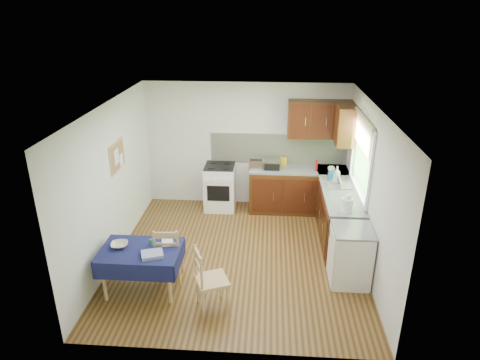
# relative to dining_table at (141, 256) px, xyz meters

# --- Properties ---
(floor) EXTENTS (4.20, 4.20, 0.00)m
(floor) POSITION_rel_dining_table_xyz_m (1.31, 0.97, -0.57)
(floor) COLOR #452D12
(floor) RESTS_ON ground
(ceiling) EXTENTS (4.00, 4.20, 0.02)m
(ceiling) POSITION_rel_dining_table_xyz_m (1.31, 0.97, 1.93)
(ceiling) COLOR white
(ceiling) RESTS_ON wall_back
(wall_back) EXTENTS (4.00, 0.02, 2.50)m
(wall_back) POSITION_rel_dining_table_xyz_m (1.31, 3.07, 0.68)
(wall_back) COLOR silver
(wall_back) RESTS_ON ground
(wall_front) EXTENTS (4.00, 0.02, 2.50)m
(wall_front) POSITION_rel_dining_table_xyz_m (1.31, -1.13, 0.68)
(wall_front) COLOR silver
(wall_front) RESTS_ON ground
(wall_left) EXTENTS (0.02, 4.20, 2.50)m
(wall_left) POSITION_rel_dining_table_xyz_m (-0.69, 0.97, 0.68)
(wall_left) COLOR silver
(wall_left) RESTS_ON ground
(wall_right) EXTENTS (0.02, 4.20, 2.50)m
(wall_right) POSITION_rel_dining_table_xyz_m (3.31, 0.97, 0.68)
(wall_right) COLOR silver
(wall_right) RESTS_ON ground
(base_cabinets) EXTENTS (1.90, 2.30, 0.86)m
(base_cabinets) POSITION_rel_dining_table_xyz_m (2.67, 2.23, -0.14)
(base_cabinets) COLOR #382109
(base_cabinets) RESTS_ON ground
(worktop_back) EXTENTS (1.90, 0.60, 0.04)m
(worktop_back) POSITION_rel_dining_table_xyz_m (2.36, 2.77, 0.31)
(worktop_back) COLOR slate
(worktop_back) RESTS_ON base_cabinets
(worktop_right) EXTENTS (0.60, 1.70, 0.04)m
(worktop_right) POSITION_rel_dining_table_xyz_m (3.01, 1.62, 0.31)
(worktop_right) COLOR slate
(worktop_right) RESTS_ON base_cabinets
(worktop_corner) EXTENTS (0.60, 0.60, 0.04)m
(worktop_corner) POSITION_rel_dining_table_xyz_m (3.01, 2.77, 0.31)
(worktop_corner) COLOR slate
(worktop_corner) RESTS_ON base_cabinets
(splashback) EXTENTS (2.70, 0.02, 0.60)m
(splashback) POSITION_rel_dining_table_xyz_m (1.96, 3.06, 0.63)
(splashback) COLOR beige
(splashback) RESTS_ON wall_back
(upper_cabinets) EXTENTS (1.20, 0.85, 0.70)m
(upper_cabinets) POSITION_rel_dining_table_xyz_m (2.83, 2.77, 1.28)
(upper_cabinets) COLOR #382109
(upper_cabinets) RESTS_ON wall_back
(stove) EXTENTS (0.60, 0.61, 0.92)m
(stove) POSITION_rel_dining_table_xyz_m (0.81, 2.77, -0.11)
(stove) COLOR white
(stove) RESTS_ON ground
(window) EXTENTS (0.04, 1.48, 1.26)m
(window) POSITION_rel_dining_table_xyz_m (3.28, 1.67, 1.08)
(window) COLOR #2A5623
(window) RESTS_ON wall_right
(fridge) EXTENTS (0.58, 0.60, 0.89)m
(fridge) POSITION_rel_dining_table_xyz_m (3.01, 0.42, -0.13)
(fridge) COLOR white
(fridge) RESTS_ON ground
(corkboard) EXTENTS (0.04, 0.62, 0.47)m
(corkboard) POSITION_rel_dining_table_xyz_m (-0.66, 1.27, 1.03)
(corkboard) COLOR tan
(corkboard) RESTS_ON wall_left
(dining_table) EXTENTS (1.12, 0.76, 0.68)m
(dining_table) POSITION_rel_dining_table_xyz_m (0.00, 0.00, 0.00)
(dining_table) COLOR #101A41
(dining_table) RESTS_ON ground
(chair_far) EXTENTS (0.43, 0.43, 0.92)m
(chair_far) POSITION_rel_dining_table_xyz_m (0.34, 0.24, -0.09)
(chair_far) COLOR tan
(chair_far) RESTS_ON ground
(chair_near) EXTENTS (0.53, 0.53, 0.92)m
(chair_near) POSITION_rel_dining_table_xyz_m (1.01, -0.33, -0.08)
(chair_near) COLOR tan
(chair_near) RESTS_ON ground
(toaster) EXTENTS (0.27, 0.17, 0.21)m
(toaster) POSITION_rel_dining_table_xyz_m (1.53, 2.67, 0.42)
(toaster) COLOR #BABABF
(toaster) RESTS_ON worktop_back
(sandwich_press) EXTENTS (0.29, 0.25, 0.17)m
(sandwich_press) POSITION_rel_dining_table_xyz_m (1.83, 2.72, 0.41)
(sandwich_press) COLOR black
(sandwich_press) RESTS_ON worktop_back
(sauce_bottle) EXTENTS (0.05, 0.05, 0.20)m
(sauce_bottle) POSITION_rel_dining_table_xyz_m (2.69, 2.67, 0.43)
(sauce_bottle) COLOR #AF100E
(sauce_bottle) RESTS_ON worktop_back
(yellow_packet) EXTENTS (0.14, 0.11, 0.16)m
(yellow_packet) POSITION_rel_dining_table_xyz_m (2.06, 2.94, 0.41)
(yellow_packet) COLOR gold
(yellow_packet) RESTS_ON worktop_back
(dish_rack) EXTENTS (0.42, 0.32, 0.20)m
(dish_rack) POSITION_rel_dining_table_xyz_m (3.02, 1.94, 0.35)
(dish_rack) COLOR #929397
(dish_rack) RESTS_ON worktop_right
(kettle) EXTENTS (0.18, 0.18, 0.30)m
(kettle) POSITION_rel_dining_table_xyz_m (2.99, 0.95, 0.46)
(kettle) COLOR white
(kettle) RESTS_ON worktop_right
(cup) EXTENTS (0.17, 0.17, 0.11)m
(cup) POSITION_rel_dining_table_xyz_m (2.96, 2.62, 0.38)
(cup) COLOR white
(cup) RESTS_ON worktop_back
(soap_bottle_a) EXTENTS (0.14, 0.14, 0.33)m
(soap_bottle_a) POSITION_rel_dining_table_xyz_m (2.97, 2.05, 0.49)
(soap_bottle_a) COLOR white
(soap_bottle_a) RESTS_ON worktop_right
(soap_bottle_b) EXTENTS (0.10, 0.10, 0.19)m
(soap_bottle_b) POSITION_rel_dining_table_xyz_m (2.91, 2.26, 0.43)
(soap_bottle_b) COLOR blue
(soap_bottle_b) RESTS_ON worktop_right
(soap_bottle_c) EXTENTS (0.16, 0.16, 0.16)m
(soap_bottle_c) POSITION_rel_dining_table_xyz_m (3.01, 1.12, 0.41)
(soap_bottle_c) COLOR #278F2B
(soap_bottle_c) RESTS_ON worktop_right
(plate_bowl) EXTENTS (0.29, 0.29, 0.06)m
(plate_bowl) POSITION_rel_dining_table_xyz_m (-0.31, 0.05, 0.13)
(plate_bowl) COLOR beige
(plate_bowl) RESTS_ON dining_table
(book) EXTENTS (0.21, 0.25, 0.02)m
(book) POSITION_rel_dining_table_xyz_m (0.27, 0.18, 0.11)
(book) COLOR white
(book) RESTS_ON dining_table
(spice_jar) EXTENTS (0.04, 0.04, 0.08)m
(spice_jar) POSITION_rel_dining_table_xyz_m (0.12, 0.15, 0.14)
(spice_jar) COLOR #248736
(spice_jar) RESTS_ON dining_table
(tea_towel) EXTENTS (0.35, 0.31, 0.05)m
(tea_towel) POSITION_rel_dining_table_xyz_m (0.22, -0.16, 0.13)
(tea_towel) COLOR navy
(tea_towel) RESTS_ON dining_table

